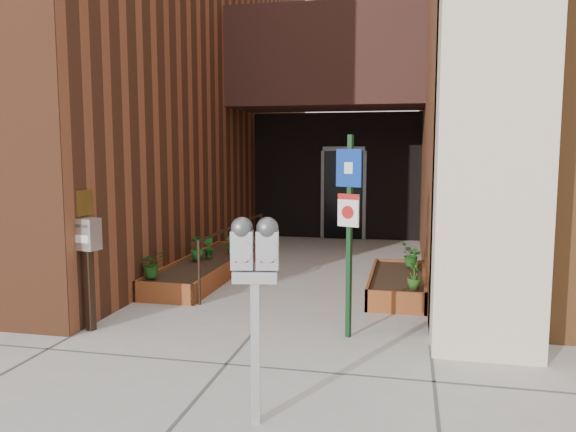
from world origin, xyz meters
The scene contains 15 objects.
ground centered at (0.00, 0.00, 0.00)m, with size 80.00×80.00×0.00m, color #9E9991.
architecture centered at (-0.18, 6.89, 4.98)m, with size 20.00×14.60×10.00m.
planter_left centered at (-1.55, 2.70, 0.13)m, with size 0.90×3.60×0.30m.
planter_right centered at (1.60, 2.20, 0.13)m, with size 0.80×2.20×0.30m.
handrail centered at (-1.05, 2.65, 0.75)m, with size 0.04×3.34×0.90m.
parking_meter centered at (0.61, -2.09, 1.25)m, with size 0.37×0.20×1.62m.
sign_post centered at (1.09, 0.08, 1.40)m, with size 0.29×0.14×2.28m.
payment_dropbox centered at (-1.90, -0.31, 0.96)m, with size 0.30×0.25×1.33m.
shrub_left_a centered at (-1.85, 1.22, 0.49)m, with size 0.35×0.35×0.38m, color #1C5518.
shrub_left_b centered at (-1.60, 2.84, 0.48)m, with size 0.19×0.19×0.35m, color #19581A.
shrub_left_c centered at (-1.69, 2.58, 0.50)m, with size 0.22×0.22×0.40m, color #1C6220.
shrub_left_d centered at (-1.38, 3.32, 0.46)m, with size 0.17×0.17×0.32m, color #235819.
shrub_right_a centered at (1.83, 1.31, 0.47)m, with size 0.19×0.19×0.34m, color #244E16.
shrub_right_b centered at (1.85, 2.50, 0.47)m, with size 0.18×0.18×0.34m, color #22601B.
shrub_right_c centered at (1.79, 2.77, 0.48)m, with size 0.33×0.33×0.37m, color #1E5217.
Camera 1 is at (1.74, -6.10, 2.11)m, focal length 35.00 mm.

